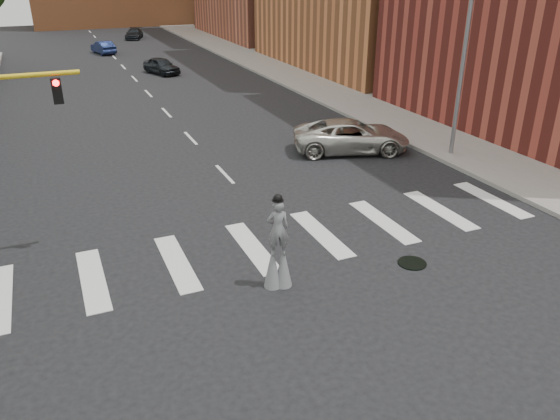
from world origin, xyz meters
The scene contains 9 objects.
ground_plane centered at (0.00, 0.00, 0.00)m, with size 160.00×160.00×0.00m, color black.
sidewalk_right centered at (12.50, 25.00, 0.09)m, with size 5.00×90.00×0.18m, color gray.
manhole centered at (3.00, -2.00, 0.02)m, with size 0.90×0.90×0.04m, color black.
streetlight centered at (10.90, 6.00, 4.90)m, with size 2.05×0.20×9.00m.
stilt_performer centered at (-1.42, -1.50, 1.15)m, with size 0.83×0.59×2.93m.
suv_crossing centered at (6.87, 8.62, 0.80)m, with size 2.65×5.75×1.60m, color beige.
car_near centered at (2.53, 33.21, 0.68)m, with size 1.61×3.99×1.36m, color black.
car_mid centered at (-0.66, 46.78, 0.65)m, with size 1.38×3.97×1.31m, color navy.
car_far centered at (4.31, 57.69, 0.62)m, with size 1.73×4.26×1.24m, color black.
Camera 1 is at (-6.78, -14.18, 8.73)m, focal length 35.00 mm.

